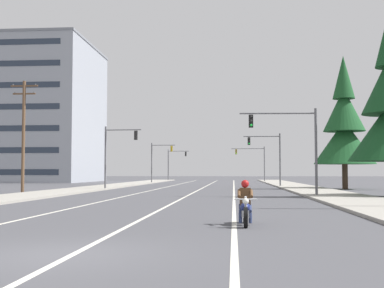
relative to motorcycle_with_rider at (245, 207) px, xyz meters
The scene contains 16 objects.
ground_plane 7.46m from the motorcycle_with_rider, 122.57° to the right, with size 400.00×400.00×0.00m, color #47474C.
lane_stripe_center 38.92m from the motorcycle_with_rider, 95.49° to the left, with size 0.16×100.00×0.01m, color beige.
lane_stripe_left 39.57m from the motorcycle_with_rider, 101.75° to the left, with size 0.16×100.00×0.01m, color beige.
lane_stripe_right 38.74m from the motorcycle_with_rider, 90.53° to the left, with size 0.16×100.00×0.01m, color beige.
sidewalk_kerb_right 34.40m from the motorcycle_with_rider, 78.76° to the left, with size 4.40×110.00×0.14m, color #9E998E.
sidewalk_kerb_left 36.80m from the motorcycle_with_rider, 113.56° to the left, with size 4.40×110.00×0.14m, color #9E998E.
motorcycle_with_rider is the anchor object (origin of this frame).
traffic_signal_near_right 20.30m from the motorcycle_with_rider, 78.96° to the left, with size 5.43×0.59×6.20m.
traffic_signal_near_left 34.99m from the motorcycle_with_rider, 110.04° to the left, with size 3.68×0.40×6.20m.
traffic_signal_mid_right 43.42m from the motorcycle_with_rider, 84.99° to the left, with size 4.29×0.43×6.20m.
traffic_signal_mid_left 62.81m from the motorcycle_with_rider, 100.99° to the left, with size 3.75×0.39×6.20m.
traffic_signal_far_right 74.61m from the motorcycle_with_rider, 87.47° to the left, with size 5.92×0.49×6.20m.
traffic_signal_far_left 85.39m from the motorcycle_with_rider, 98.20° to the left, with size 4.19×0.38×6.20m.
utility_pole_left_near 29.83m from the motorcycle_with_rider, 126.36° to the left, with size 2.28×0.26×9.19m.
conifer_tree_right_verge_far 37.83m from the motorcycle_with_rider, 73.29° to the left, with size 6.14×6.14×13.53m.
apartment_building_far_left_block 81.23m from the motorcycle_with_rider, 117.82° to the left, with size 24.88×22.08×24.21m.
Camera 1 is at (3.64, -10.58, 1.72)m, focal length 48.12 mm.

